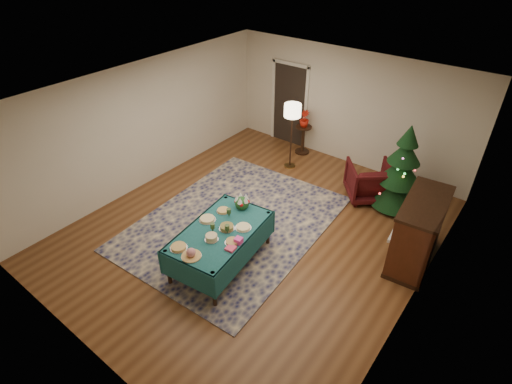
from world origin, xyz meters
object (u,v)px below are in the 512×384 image
Objects in this scene: floor_lamp at (292,114)px; potted_plant at (304,122)px; gift_box at (239,241)px; piano at (418,232)px; side_table at (303,140)px; buffet_table at (220,237)px; armchair at (369,179)px; christmas_tree at (401,172)px.

potted_plant is (-0.14, 0.79, -0.51)m from floor_lamp.
floor_lamp is at bearing 110.78° from gift_box.
side_table is at bearing 149.05° from piano.
gift_box is at bearing -6.08° from buffet_table.
floor_lamp is 0.95m from potted_plant.
floor_lamp is at bearing -41.33° from armchair.
floor_lamp is (-0.90, 3.49, 0.77)m from buffet_table.
piano is (2.59, 2.10, 0.03)m from buffet_table.
gift_box is at bearing -71.06° from side_table.
potted_plant is 4.24m from piano.
potted_plant is (-1.04, 4.28, 0.26)m from buffet_table.
side_table is 1.73× the size of potted_plant.
floor_lamp reaches higher than side_table.
potted_plant is 0.28× the size of piano.
gift_box is (0.44, -0.05, 0.19)m from buffet_table.
side_table is 4.25m from piano.
floor_lamp reaches higher than gift_box.
armchair is at bearing -21.46° from potted_plant.
side_table reaches higher than buffet_table.
side_table is (-1.49, 4.33, -0.42)m from gift_box.
potted_plant is 2.90m from christmas_tree.
gift_box is 3.04m from piano.
floor_lamp is at bearing -79.79° from potted_plant.
armchair is 2.12× the size of potted_plant.
floor_lamp is 1.28m from side_table.
gift_box is 0.16× the size of side_table.
armchair is 1.97m from piano.
christmas_tree is at bearing 69.76° from gift_box.
armchair is (1.14, 3.42, -0.14)m from buffet_table.
piano is at bearing 39.07° from buffet_table.
gift_box is at bearing -69.22° from floor_lamp.
armchair is at bearing 137.66° from piano.
buffet_table is 4.72× the size of potted_plant.
christmas_tree reaches higher than floor_lamp.
side_table is at bearing -90.00° from potted_plant.
potted_plant reaches higher than armchair.
piano is at bearing 45.03° from gift_box.
gift_box is 0.07× the size of floor_lamp.
piano reaches higher than potted_plant.
piano is at bearing 98.20° from armchair.
floor_lamp is at bearing 104.45° from buffet_table.
christmas_tree is 1.23× the size of piano.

